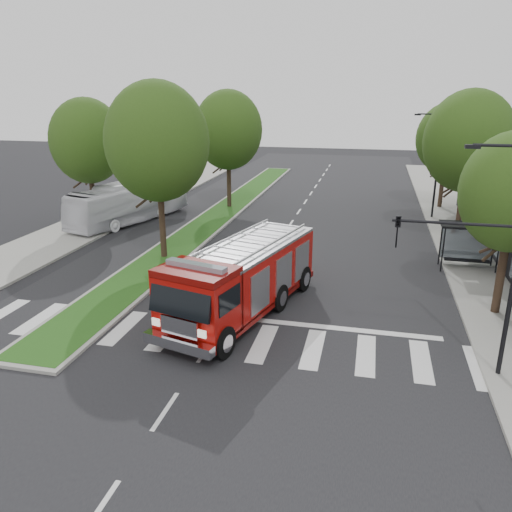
{
  "coord_description": "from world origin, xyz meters",
  "views": [
    {
      "loc": [
        5.77,
        -20.22,
        9.45
      ],
      "look_at": [
        0.47,
        2.38,
        1.8
      ],
      "focal_mm": 35.0,
      "sensor_mm": 36.0,
      "label": 1
    }
  ],
  "objects": [
    {
      "name": "tree_right_far",
      "position": [
        11.5,
        24.0,
        5.84
      ],
      "size": [
        5.0,
        5.0,
        8.73
      ],
      "color": "black",
      "rests_on": "ground"
    },
    {
      "name": "city_bus",
      "position": [
        -12.0,
        13.73,
        1.51
      ],
      "size": [
        5.56,
        11.11,
        3.02
      ],
      "primitive_type": "imported",
      "rotation": [
        0.0,
        0.0,
        -0.29
      ],
      "color": "white",
      "rests_on": "ground"
    },
    {
      "name": "sidewalk_left",
      "position": [
        -14.5,
        10.0,
        0.07
      ],
      "size": [
        5.0,
        80.0,
        0.15
      ],
      "primitive_type": "cube",
      "color": "gray",
      "rests_on": "ground"
    },
    {
      "name": "tree_median_near",
      "position": [
        -6.0,
        6.0,
        6.81
      ],
      "size": [
        5.8,
        5.8,
        10.16
      ],
      "color": "black",
      "rests_on": "ground"
    },
    {
      "name": "bus_shelter",
      "position": [
        11.2,
        8.15,
        2.04
      ],
      "size": [
        3.2,
        1.6,
        2.61
      ],
      "color": "black",
      "rests_on": "ground"
    },
    {
      "name": "median",
      "position": [
        -6.0,
        18.0,
        0.08
      ],
      "size": [
        3.0,
        50.0,
        0.15
      ],
      "color": "gray",
      "rests_on": "ground"
    },
    {
      "name": "tree_right_mid",
      "position": [
        11.5,
        14.0,
        6.49
      ],
      "size": [
        5.6,
        5.6,
        9.72
      ],
      "color": "black",
      "rests_on": "ground"
    },
    {
      "name": "ground",
      "position": [
        0.0,
        0.0,
        0.0
      ],
      "size": [
        140.0,
        140.0,
        0.0
      ],
      "primitive_type": "plane",
      "color": "black",
      "rests_on": "ground"
    },
    {
      "name": "fire_engine",
      "position": [
        0.51,
        -0.38,
        1.64
      ],
      "size": [
        5.35,
        10.26,
        3.41
      ],
      "rotation": [
        0.0,
        0.0,
        -0.26
      ],
      "color": "#680805",
      "rests_on": "ground"
    },
    {
      "name": "sidewalk_right",
      "position": [
        12.5,
        10.0,
        0.07
      ],
      "size": [
        5.0,
        80.0,
        0.15
      ],
      "primitive_type": "cube",
      "color": "gray",
      "rests_on": "ground"
    },
    {
      "name": "tree_median_far",
      "position": [
        -6.0,
        20.0,
        6.49
      ],
      "size": [
        5.6,
        5.6,
        9.72
      ],
      "color": "black",
      "rests_on": "ground"
    },
    {
      "name": "streetlight_right_far",
      "position": [
        10.35,
        20.0,
        4.48
      ],
      "size": [
        2.11,
        0.2,
        8.0
      ],
      "color": "black",
      "rests_on": "ground"
    },
    {
      "name": "streetlight_right_near",
      "position": [
        9.61,
        -3.5,
        4.67
      ],
      "size": [
        4.08,
        0.22,
        8.0
      ],
      "color": "black",
      "rests_on": "ground"
    },
    {
      "name": "tree_left_mid",
      "position": [
        -14.0,
        12.0,
        6.16
      ],
      "size": [
        5.2,
        5.2,
        9.16
      ],
      "color": "black",
      "rests_on": "ground"
    }
  ]
}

